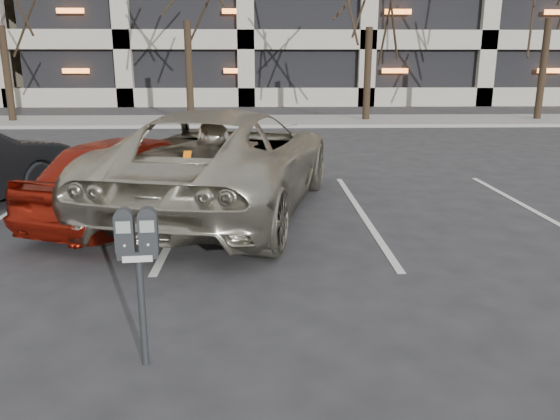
{
  "coord_description": "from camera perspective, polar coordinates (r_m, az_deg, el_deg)",
  "views": [
    {
      "loc": [
        -0.16,
        -6.0,
        2.31
      ],
      "look_at": [
        -0.02,
        -1.52,
        1.09
      ],
      "focal_mm": 35.0,
      "sensor_mm": 36.0,
      "label": 1
    }
  ],
  "objects": [
    {
      "name": "stall_lines",
      "position": [
        8.71,
        -9.96,
        -0.43
      ],
      "size": [
        16.9,
        5.2,
        0.0
      ],
      "color": "silver",
      "rests_on": "ground"
    },
    {
      "name": "car_red",
      "position": [
        8.51,
        -14.88,
        3.51
      ],
      "size": [
        2.87,
        4.21,
        1.33
      ],
      "primitive_type": "imported",
      "rotation": [
        0.0,
        0.0,
        2.78
      ],
      "color": "maroon",
      "rests_on": "ground"
    },
    {
      "name": "parking_meter",
      "position": [
        4.23,
        -14.64,
        -3.98
      ],
      "size": [
        0.33,
        0.15,
        1.25
      ],
      "rotation": [
        0.0,
        0.0,
        0.09
      ],
      "color": "black",
      "rests_on": "ground"
    },
    {
      "name": "sidewalk",
      "position": [
        22.12,
        -1.43,
        9.29
      ],
      "size": [
        80.0,
        4.0,
        0.12
      ],
      "primitive_type": "cube",
      "color": "gray",
      "rests_on": "ground"
    },
    {
      "name": "suv_silver",
      "position": [
        8.75,
        -5.83,
        5.2
      ],
      "size": [
        3.94,
        6.29,
        1.63
      ],
      "rotation": [
        0.0,
        0.0,
        2.91
      ],
      "color": "#B3AE99",
      "rests_on": "ground"
    },
    {
      "name": "ground",
      "position": [
        6.43,
        -0.29,
        -5.88
      ],
      "size": [
        140.0,
        140.0,
        0.0
      ],
      "primitive_type": "plane",
      "color": "#28282B",
      "rests_on": "ground"
    }
  ]
}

